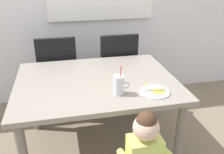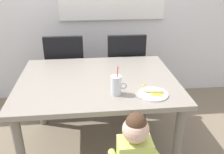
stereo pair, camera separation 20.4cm
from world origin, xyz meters
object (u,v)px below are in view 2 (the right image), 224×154
Objects in this scene: dining_chair_right at (125,67)px; peeled_banana at (154,90)px; milk_cup at (116,86)px; snack_plate at (153,94)px; dining_table at (98,88)px; dining_chair_left at (66,69)px.

peeled_banana is at bearing 93.38° from dining_chair_right.
dining_chair_right is 3.87× the size of milk_cup.
milk_cup is 1.08× the size of snack_plate.
snack_plate reaches higher than dining_table.
milk_cup is at bearing -66.14° from dining_table.
dining_table is 1.43× the size of dining_chair_right.
dining_table is at bearing 113.86° from milk_cup.
dining_table is 0.54m from peeled_banana.
dining_table is 0.36m from milk_cup.
dining_table is 0.80m from dining_chair_right.
dining_chair_right is at bearing 93.38° from peeled_banana.
dining_chair_left is at bearing 124.69° from snack_plate.
dining_table is at bearing 114.16° from dining_chair_left.
dining_chair_right is at bearing 77.38° from milk_cup.
snack_plate is at bearing -8.25° from milk_cup.
milk_cup is at bearing 171.75° from snack_plate.
dining_chair_right is at bearing 63.44° from dining_table.
dining_table is at bearing 140.80° from snack_plate.
snack_plate is at bearing -39.20° from dining_table.
dining_table is 0.54m from snack_plate.
peeled_banana is at bearing 125.16° from dining_chair_left.
snack_plate is (0.28, -0.04, -0.06)m from milk_cup.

